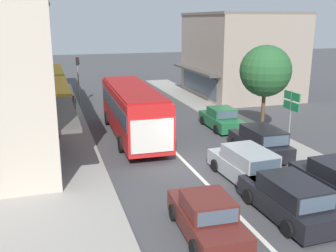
{
  "coord_description": "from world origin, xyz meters",
  "views": [
    {
      "loc": [
        -6.62,
        -18.54,
        7.29
      ],
      "look_at": [
        -0.01,
        2.96,
        1.2
      ],
      "focal_mm": 42.0,
      "sensor_mm": 36.0,
      "label": 1
    }
  ],
  "objects": [
    {
      "name": "kerb_right",
      "position": [
        6.2,
        6.0,
        0.06
      ],
      "size": [
        2.8,
        44.0,
        0.12
      ],
      "primitive_type": "cube",
      "color": "gray",
      "rests_on": "ground"
    },
    {
      "name": "city_bus",
      "position": [
        -1.62,
        5.45,
        1.88
      ],
      "size": [
        2.94,
        10.92,
        3.23
      ],
      "color": "red",
      "rests_on": "ground"
    },
    {
      "name": "sidewalk_left",
      "position": [
        -6.8,
        6.0,
        0.07
      ],
      "size": [
        5.2,
        44.0,
        0.14
      ],
      "primitive_type": "cube",
      "color": "gray",
      "rests_on": "ground"
    },
    {
      "name": "pedestrian_with_handbag_near",
      "position": [
        -4.87,
        11.59,
        1.07
      ],
      "size": [
        0.46,
        0.63,
        1.63
      ],
      "color": "#333338",
      "rests_on": "sidewalk_left"
    },
    {
      "name": "shopfront_far_end",
      "position": [
        -10.18,
        20.5,
        3.95
      ],
      "size": [
        9.0,
        9.47,
        7.91
      ],
      "color": "beige",
      "rests_on": "ground"
    },
    {
      "name": "traffic_light_downstreet",
      "position": [
        -4.08,
        16.41,
        2.85
      ],
      "size": [
        0.33,
        0.24,
        4.2
      ],
      "color": "gray",
      "rests_on": "ground"
    },
    {
      "name": "parked_wagon_kerb_second",
      "position": [
        4.43,
        -0.12,
        0.75
      ],
      "size": [
        2.0,
        4.53,
        1.58
      ],
      "color": "black",
      "rests_on": "ground"
    },
    {
      "name": "sedan_behind_bus_near",
      "position": [
        -1.71,
        -7.14,
        0.66
      ],
      "size": [
        2.02,
        4.26,
        1.47
      ],
      "color": "#561E19",
      "rests_on": "ground"
    },
    {
      "name": "lane_centre_line",
      "position": [
        0.0,
        4.0,
        0.0
      ],
      "size": [
        0.2,
        28.0,
        0.01
      ],
      "primitive_type": "cube",
      "color": "silver",
      "rests_on": "ground"
    },
    {
      "name": "wagon_queue_far_back",
      "position": [
        1.92,
        -3.17,
        0.75
      ],
      "size": [
        2.09,
        4.57,
        1.58
      ],
      "color": "#9EA3A8",
      "rests_on": "ground"
    },
    {
      "name": "wagon_adjacent_lane_lead",
      "position": [
        1.76,
        -6.87,
        0.75
      ],
      "size": [
        2.03,
        4.55,
        1.58
      ],
      "color": "black",
      "rests_on": "ground"
    },
    {
      "name": "street_tree_right",
      "position": [
        6.59,
        3.43,
        4.15
      ],
      "size": [
        3.27,
        3.27,
        5.8
      ],
      "color": "brown",
      "rests_on": "ground"
    },
    {
      "name": "ground_plane",
      "position": [
        0.0,
        0.0,
        0.0
      ],
      "size": [
        140.0,
        140.0,
        0.0
      ],
      "primitive_type": "plane",
      "color": "#3F3F42"
    },
    {
      "name": "parked_sedan_kerb_third",
      "position": [
        4.64,
        5.56,
        0.66
      ],
      "size": [
        1.96,
        4.23,
        1.47
      ],
      "color": "#1E6638",
      "rests_on": "ground"
    },
    {
      "name": "building_right_far",
      "position": [
        11.48,
        16.39,
        3.98
      ],
      "size": [
        9.59,
        10.59,
        7.97
      ],
      "color": "gray",
      "rests_on": "ground"
    },
    {
      "name": "parked_hatchback_kerb_front",
      "position": [
        4.68,
        -5.64,
        0.71
      ],
      "size": [
        1.91,
        3.75,
        1.54
      ],
      "color": "black",
      "rests_on": "ground"
    },
    {
      "name": "directional_road_sign",
      "position": [
        5.98,
        -0.46,
        2.7
      ],
      "size": [
        0.1,
        1.4,
        3.6
      ],
      "color": "gray",
      "rests_on": "ground"
    }
  ]
}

